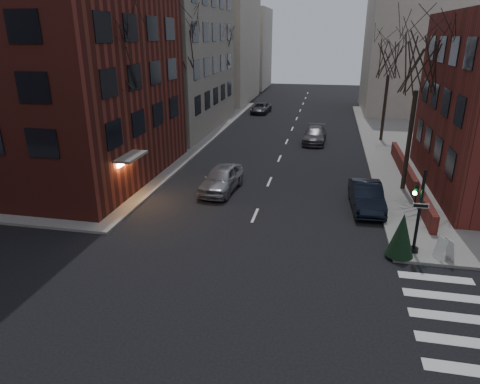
# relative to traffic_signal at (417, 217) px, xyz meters

# --- Properties ---
(ground) EXTENTS (160.00, 160.00, 0.00)m
(ground) POSITION_rel_traffic_signal_xyz_m (-7.94, -8.99, -1.91)
(ground) COLOR black
(ground) RESTS_ON ground
(sidewalk_far_left) EXTENTS (44.00, 44.00, 0.15)m
(sidewalk_far_left) POSITION_rel_traffic_signal_xyz_m (-36.94, 21.01, -1.83)
(sidewalk_far_left) COLOR gray
(sidewalk_far_left) RESTS_ON ground
(building_left_brick) EXTENTS (15.00, 15.00, 18.00)m
(building_left_brick) POSITION_rel_traffic_signal_xyz_m (-23.44, 7.51, 7.09)
(building_left_brick) COLOR maroon
(building_left_brick) RESTS_ON ground
(low_wall_right) EXTENTS (0.35, 16.00, 1.00)m
(low_wall_right) POSITION_rel_traffic_signal_xyz_m (1.36, 10.01, -1.26)
(low_wall_right) COLOR maroon
(low_wall_right) RESTS_ON sidewalk_far_right
(building_distant_la) EXTENTS (14.00, 16.00, 18.00)m
(building_distant_la) POSITION_rel_traffic_signal_xyz_m (-22.94, 46.01, 7.09)
(building_distant_la) COLOR #BFB5A1
(building_distant_la) RESTS_ON ground
(building_distant_ra) EXTENTS (14.00, 14.00, 16.00)m
(building_distant_ra) POSITION_rel_traffic_signal_xyz_m (7.06, 41.01, 6.09)
(building_distant_ra) COLOR #BFB5A1
(building_distant_ra) RESTS_ON ground
(building_distant_lb) EXTENTS (10.00, 12.00, 14.00)m
(building_distant_lb) POSITION_rel_traffic_signal_xyz_m (-20.94, 63.01, 5.09)
(building_distant_lb) COLOR #BFB5A1
(building_distant_lb) RESTS_ON ground
(traffic_signal) EXTENTS (0.76, 0.44, 4.00)m
(traffic_signal) POSITION_rel_traffic_signal_xyz_m (0.00, 0.00, 0.00)
(traffic_signal) COLOR black
(traffic_signal) RESTS_ON sidewalk_far_right
(tree_left_a) EXTENTS (4.18, 4.18, 10.26)m
(tree_left_a) POSITION_rel_traffic_signal_xyz_m (-16.74, 5.01, 6.56)
(tree_left_a) COLOR #2D231C
(tree_left_a) RESTS_ON sidewalk_far_left
(tree_left_b) EXTENTS (4.40, 4.40, 10.80)m
(tree_left_b) POSITION_rel_traffic_signal_xyz_m (-16.74, 17.01, 7.00)
(tree_left_b) COLOR #2D231C
(tree_left_b) RESTS_ON sidewalk_far_left
(tree_left_c) EXTENTS (3.96, 3.96, 9.72)m
(tree_left_c) POSITION_rel_traffic_signal_xyz_m (-16.74, 31.01, 6.12)
(tree_left_c) COLOR #2D231C
(tree_left_c) RESTS_ON sidewalk_far_left
(tree_right_a) EXTENTS (3.96, 3.96, 9.72)m
(tree_right_a) POSITION_rel_traffic_signal_xyz_m (0.86, 9.01, 6.12)
(tree_right_a) COLOR #2D231C
(tree_right_a) RESTS_ON sidewalk_far_right
(tree_right_b) EXTENTS (3.74, 3.74, 9.18)m
(tree_right_b) POSITION_rel_traffic_signal_xyz_m (0.86, 23.01, 5.68)
(tree_right_b) COLOR #2D231C
(tree_right_b) RESTS_ON sidewalk_far_right
(streetlamp_near) EXTENTS (0.36, 0.36, 6.28)m
(streetlamp_near) POSITION_rel_traffic_signal_xyz_m (-16.14, 13.01, 2.33)
(streetlamp_near) COLOR black
(streetlamp_near) RESTS_ON sidewalk_far_left
(streetlamp_far) EXTENTS (0.36, 0.36, 6.28)m
(streetlamp_far) POSITION_rel_traffic_signal_xyz_m (-16.14, 33.01, 2.33)
(streetlamp_far) COLOR black
(streetlamp_far) RESTS_ON sidewalk_far_left
(parked_sedan) EXTENTS (1.97, 4.85, 1.56)m
(parked_sedan) POSITION_rel_traffic_signal_xyz_m (-1.74, 5.31, -1.13)
(parked_sedan) COLOR black
(parked_sedan) RESTS_ON ground
(car_lane_silver) EXTENTS (2.38, 5.04, 1.66)m
(car_lane_silver) POSITION_rel_traffic_signal_xyz_m (-10.77, 6.57, -1.08)
(car_lane_silver) COLOR #9B9BA0
(car_lane_silver) RESTS_ON ground
(car_lane_gray) EXTENTS (2.24, 5.06, 1.44)m
(car_lane_gray) POSITION_rel_traffic_signal_xyz_m (-5.34, 21.12, -1.19)
(car_lane_gray) COLOR #48474D
(car_lane_gray) RESTS_ON ground
(car_lane_far) EXTENTS (2.40, 4.69, 1.27)m
(car_lane_far) POSITION_rel_traffic_signal_xyz_m (-12.83, 36.01, -1.27)
(car_lane_far) COLOR #3A3A3E
(car_lane_far) RESTS_ON ground
(sandwich_board) EXTENTS (0.65, 0.76, 1.03)m
(sandwich_board) POSITION_rel_traffic_signal_xyz_m (1.26, -0.49, -1.24)
(sandwich_board) COLOR white
(sandwich_board) RESTS_ON sidewalk_far_right
(evergreen_shrub) EXTENTS (1.25, 1.25, 2.06)m
(evergreen_shrub) POSITION_rel_traffic_signal_xyz_m (-0.64, -0.49, -0.73)
(evergreen_shrub) COLOR black
(evergreen_shrub) RESTS_ON sidewalk_far_right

